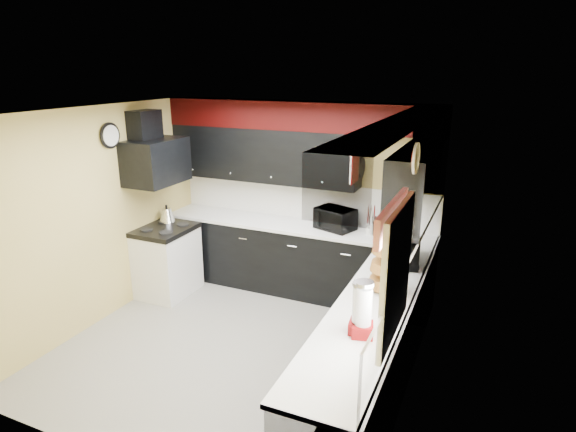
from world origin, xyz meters
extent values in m
plane|color=gray|center=(0.00, 0.00, 0.00)|extent=(3.60, 3.60, 0.00)
cube|color=#E0C666|center=(0.00, 1.80, 1.25)|extent=(3.60, 0.06, 2.50)
cube|color=#E0C666|center=(1.80, 0.00, 1.25)|extent=(0.06, 3.60, 2.50)
cube|color=#E0C666|center=(-1.80, 0.00, 1.25)|extent=(0.06, 3.60, 2.50)
cube|color=white|center=(0.00, 0.00, 2.50)|extent=(3.60, 3.60, 0.06)
cube|color=black|center=(0.00, 1.50, 0.45)|extent=(3.60, 0.60, 0.90)
cube|color=black|center=(1.50, -0.30, 0.45)|extent=(0.60, 3.00, 0.90)
cube|color=white|center=(0.00, 1.50, 0.92)|extent=(3.62, 0.64, 0.04)
cube|color=white|center=(1.50, -0.30, 0.92)|extent=(0.64, 3.02, 0.04)
cube|color=white|center=(0.00, 1.79, 1.19)|extent=(3.60, 0.02, 0.50)
cube|color=white|center=(1.79, 0.00, 1.19)|extent=(0.02, 3.60, 0.50)
cube|color=black|center=(-0.50, 1.62, 1.80)|extent=(2.60, 0.35, 0.70)
cube|color=black|center=(1.62, 0.90, 1.80)|extent=(0.35, 1.80, 0.70)
cube|color=black|center=(0.00, 1.62, 2.33)|extent=(3.60, 0.36, 0.35)
cube|color=black|center=(1.62, -0.18, 2.33)|extent=(0.36, 3.24, 0.35)
cube|color=white|center=(-1.50, 0.75, 0.43)|extent=(0.60, 0.75, 0.86)
cube|color=black|center=(-1.50, 0.75, 0.89)|extent=(0.62, 0.77, 0.06)
cube|color=black|center=(-1.55, 0.75, 1.78)|extent=(0.50, 0.78, 0.55)
cube|color=black|center=(-1.68, 0.75, 2.20)|extent=(0.24, 0.40, 0.40)
cube|color=red|center=(1.73, -0.90, 1.95)|extent=(0.04, 0.88, 0.20)
cube|color=white|center=(0.83, 1.30, 1.80)|extent=(0.03, 0.26, 0.35)
imported|color=black|center=(0.55, 1.52, 1.08)|extent=(0.57, 0.52, 0.27)
imported|color=black|center=(1.48, 0.78, 1.11)|extent=(0.57, 0.70, 0.33)
cylinder|color=silver|center=(1.01, 1.51, 1.01)|extent=(0.13, 0.13, 0.14)
cube|color=black|center=(1.10, 1.50, 1.05)|extent=(0.11, 0.15, 0.22)
camera|label=1|loc=(2.33, -3.99, 2.91)|focal=30.00mm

